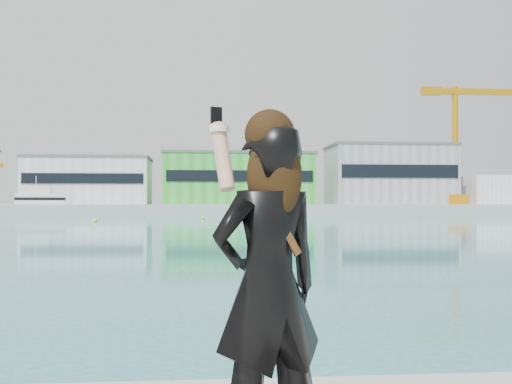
% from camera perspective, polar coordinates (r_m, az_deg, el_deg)
% --- Properties ---
extents(far_quay, '(320.00, 40.00, 2.00)m').
position_cam_1_polar(far_quay, '(133.86, -5.12, -1.53)').
color(far_quay, '#9E9E99').
rests_on(far_quay, ground).
extents(warehouse_white, '(24.48, 15.35, 9.50)m').
position_cam_1_polar(warehouse_white, '(133.71, -14.59, 0.97)').
color(warehouse_white, silver).
rests_on(warehouse_white, far_quay).
extents(warehouse_green, '(30.60, 16.36, 10.50)m').
position_cam_1_polar(warehouse_green, '(132.19, -1.65, 1.18)').
color(warehouse_green, green).
rests_on(warehouse_green, far_quay).
extents(warehouse_grey_right, '(25.50, 15.35, 12.50)m').
position_cam_1_polar(warehouse_grey_right, '(137.96, 11.75, 1.52)').
color(warehouse_grey_right, gray).
rests_on(warehouse_grey_right, far_quay).
extents(ancillary_shed, '(12.00, 10.00, 6.00)m').
position_cam_1_polar(ancillary_shed, '(144.01, 20.39, 0.16)').
color(ancillary_shed, silver).
rests_on(ancillary_shed, far_quay).
extents(dock_crane, '(23.00, 4.00, 24.00)m').
position_cam_1_polar(dock_crane, '(137.32, 17.76, 4.41)').
color(dock_crane, orange).
rests_on(dock_crane, far_quay).
extents(flagpole_right, '(1.28, 0.16, 8.00)m').
position_cam_1_polar(flagpole_right, '(126.90, 4.92, 0.95)').
color(flagpole_right, silver).
rests_on(flagpole_right, far_quay).
extents(motor_yacht, '(15.95, 6.42, 7.24)m').
position_cam_1_polar(motor_yacht, '(123.81, -18.38, -1.04)').
color(motor_yacht, white).
rests_on(motor_yacht, ground).
extents(buoy_near, '(0.50, 0.50, 0.50)m').
position_cam_1_polar(buoy_near, '(87.29, -4.77, -2.44)').
color(buoy_near, '#FFEC0D').
rests_on(buoy_near, ground).
extents(buoy_far, '(0.50, 0.50, 0.50)m').
position_cam_1_polar(buoy_far, '(77.61, -14.11, -2.58)').
color(buoy_far, '#FFEC0D').
rests_on(buoy_far, ground).
extents(woman, '(0.75, 0.63, 1.85)m').
position_cam_1_polar(woman, '(3.42, 1.08, -7.58)').
color(woman, black).
rests_on(woman, near_quay).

